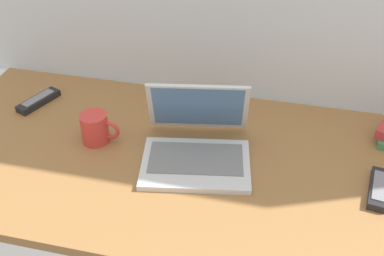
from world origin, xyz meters
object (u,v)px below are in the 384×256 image
(coffee_mug, at_px, (96,128))
(remote_control_near, at_px, (39,101))
(remote_control_far, at_px, (378,189))
(laptop, at_px, (197,144))

(coffee_mug, distance_m, remote_control_near, 0.32)
(remote_control_far, bearing_deg, remote_control_near, 170.38)
(coffee_mug, xyz_separation_m, remote_control_far, (0.83, -0.04, -0.04))
(coffee_mug, xyz_separation_m, remote_control_near, (-0.28, 0.15, -0.04))
(coffee_mug, height_order, remote_control_far, coffee_mug)
(remote_control_far, bearing_deg, coffee_mug, 177.35)
(laptop, relative_size, remote_control_near, 2.13)
(coffee_mug, bearing_deg, laptop, -0.30)
(laptop, distance_m, remote_control_far, 0.51)
(coffee_mug, height_order, remote_control_near, coffee_mug)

